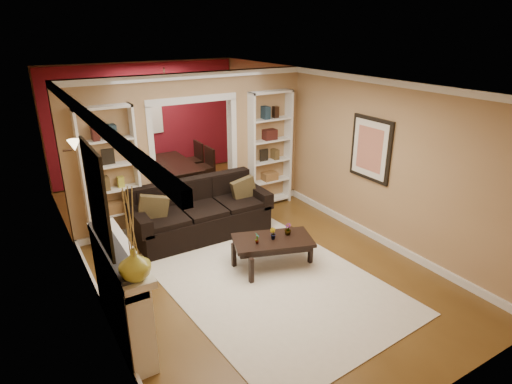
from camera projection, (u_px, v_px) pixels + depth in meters
floor at (226, 241)px, 7.33m from camera, size 8.00×8.00×0.00m
ceiling at (221, 80)px, 6.35m from camera, size 8.00×8.00×0.00m
wall_back at (145, 121)px, 10.02m from camera, size 8.00×0.00×8.00m
wall_front at (438, 289)px, 3.66m from camera, size 8.00×0.00×8.00m
wall_left at (75, 193)px, 5.75m from camera, size 0.00×8.00×8.00m
wall_right at (331, 147)px, 7.93m from camera, size 0.00×8.00×8.00m
partition_wall at (193, 149)px, 7.80m from camera, size 4.50×0.15×2.70m
red_back_panel at (146, 123)px, 10.01m from camera, size 4.44×0.04×2.64m
dining_window at (146, 113)px, 9.90m from camera, size 0.78×0.03×0.98m
area_rug at (271, 282)px, 6.15m from camera, size 2.90×3.88×0.01m
sofa at (201, 210)px, 7.41m from camera, size 2.39×1.03×0.93m
pillow_left at (153, 209)px, 6.90m from camera, size 0.48×0.23×0.46m
pillow_right at (244, 190)px, 7.73m from camera, size 0.43×0.14×0.43m
coffee_table at (272, 252)px, 6.52m from camera, size 1.33×0.99×0.45m
plant_left at (257, 238)px, 6.28m from camera, size 0.10×0.11×0.17m
plant_center at (273, 234)px, 6.41m from camera, size 0.09×0.11×0.18m
plant_right at (288, 229)px, 6.54m from camera, size 0.11×0.11×0.18m
bookshelf_left at (111, 176)px, 6.98m from camera, size 0.90×0.30×2.30m
bookshelf_right at (270, 150)px, 8.48m from camera, size 0.90×0.30×2.30m
fireplace at (124, 293)px, 4.92m from camera, size 0.32×1.70×1.16m
vase at (135, 264)px, 4.09m from camera, size 0.31×0.31×0.32m
mirror at (97, 197)px, 4.40m from camera, size 0.03×0.95×1.10m
wall_sconce at (70, 148)px, 6.06m from camera, size 0.18×0.18×0.22m
framed_art at (370, 149)px, 7.04m from camera, size 0.04×0.85×1.05m
dining_table at (172, 176)px, 9.56m from camera, size 1.75×0.97×0.61m
dining_chair_nw at (152, 179)px, 9.01m from camera, size 0.55×0.55×0.87m
dining_chair_ne at (200, 168)px, 9.53m from camera, size 0.59×0.59×0.95m
dining_chair_sw at (143, 169)px, 9.47m from camera, size 0.49×0.49×0.94m
dining_chair_se at (189, 162)px, 10.01m from camera, size 0.52×0.52×0.95m
chandelier at (162, 100)px, 8.75m from camera, size 0.50×0.50×0.30m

